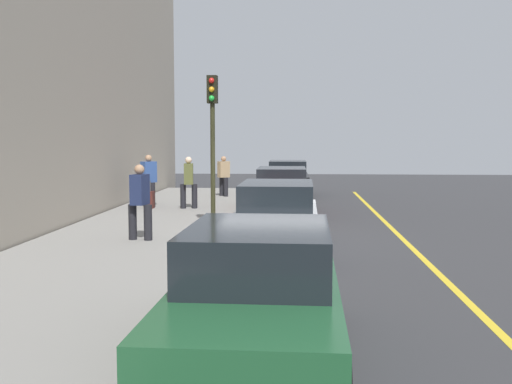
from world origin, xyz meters
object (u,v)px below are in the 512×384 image
object	(u,v)px
parked_car_black	(288,178)
parked_car_red	(282,190)
pedestrian_olive_coat	(189,181)
traffic_light_pole	(213,125)
pedestrian_blue_coat	(149,179)
parked_car_white	(277,216)
rolling_suitcase	(150,200)
pedestrian_navy_coat	(140,200)
parked_car_green	(258,294)
pedestrian_tan_coat	(224,175)

from	to	relation	value
parked_car_black	parked_car_red	bearing A→B (deg)	-0.83
parked_car_red	pedestrian_olive_coat	world-z (taller)	pedestrian_olive_coat
traffic_light_pole	parked_car_red	bearing A→B (deg)	161.65
pedestrian_blue_coat	parked_car_white	bearing A→B (deg)	33.54
parked_car_white	rolling_suitcase	bearing A→B (deg)	-145.56
parked_car_black	rolling_suitcase	xyz separation A→B (m)	(6.74, -4.51, -0.32)
parked_car_white	traffic_light_pole	xyz separation A→B (m)	(-1.93, -1.71, 2.08)
pedestrian_olive_coat	traffic_light_pole	bearing A→B (deg)	17.52
parked_car_black	pedestrian_navy_coat	bearing A→B (deg)	-13.74
rolling_suitcase	pedestrian_blue_coat	bearing A→B (deg)	-161.17
pedestrian_olive_coat	parked_car_green	bearing A→B (deg)	13.42
parked_car_white	parked_car_green	size ratio (longest dim) A/B	1.08
parked_car_white	pedestrian_tan_coat	xyz separation A→B (m)	(-11.02, -2.55, 0.26)
traffic_light_pole	rolling_suitcase	distance (m)	5.90
parked_car_white	traffic_light_pole	world-z (taller)	traffic_light_pole
parked_car_black	pedestrian_olive_coat	bearing A→B (deg)	-25.67
pedestrian_blue_coat	rolling_suitcase	world-z (taller)	pedestrian_blue_coat
parked_car_green	traffic_light_pole	size ratio (longest dim) A/B	1.13
pedestrian_navy_coat	rolling_suitcase	xyz separation A→B (m)	(-6.34, -1.31, -0.65)
parked_car_green	pedestrian_tan_coat	xyz separation A→B (m)	(-17.89, -2.57, 0.26)
pedestrian_tan_coat	parked_car_green	bearing A→B (deg)	8.18
pedestrian_olive_coat	parked_car_black	bearing A→B (deg)	154.33
parked_car_black	pedestrian_navy_coat	world-z (taller)	pedestrian_navy_coat
parked_car_black	traffic_light_pole	xyz separation A→B (m)	(11.36, -1.73, 2.09)
parked_car_red	rolling_suitcase	bearing A→B (deg)	-85.79
parked_car_black	parked_car_white	world-z (taller)	same
parked_car_red	pedestrian_tan_coat	bearing A→B (deg)	-149.16
parked_car_white	pedestrian_navy_coat	bearing A→B (deg)	-93.88
parked_car_black	parked_car_green	xyz separation A→B (m)	(20.16, 0.01, 0.00)
parked_car_red	parked_car_green	distance (m)	13.75
pedestrian_tan_coat	pedestrian_olive_coat	size ratio (longest dim) A/B	0.94
parked_car_white	pedestrian_navy_coat	distance (m)	3.20
pedestrian_navy_coat	parked_car_red	bearing A→B (deg)	155.02
parked_car_white	pedestrian_blue_coat	bearing A→B (deg)	-146.46
pedestrian_blue_coat	pedestrian_navy_coat	bearing A→B (deg)	12.22
parked_car_red	traffic_light_pole	world-z (taller)	traffic_light_pole
parked_car_white	parked_car_red	bearing A→B (deg)	-179.38
parked_car_white	pedestrian_tan_coat	world-z (taller)	pedestrian_tan_coat
parked_car_green	pedestrian_navy_coat	xyz separation A→B (m)	(-7.08, -3.20, 0.33)
pedestrian_olive_coat	rolling_suitcase	size ratio (longest dim) A/B	1.86
parked_car_black	pedestrian_blue_coat	distance (m)	7.83
pedestrian_tan_coat	parked_car_red	bearing A→B (deg)	30.84
parked_car_red	pedestrian_navy_coat	bearing A→B (deg)	-24.98
parked_car_black	rolling_suitcase	size ratio (longest dim) A/B	4.49
parked_car_black	parked_car_red	world-z (taller)	same
pedestrian_navy_coat	pedestrian_olive_coat	distance (m)	6.40
parked_car_green	pedestrian_blue_coat	distance (m)	14.66
pedestrian_blue_coat	pedestrian_olive_coat	distance (m)	1.52
pedestrian_tan_coat	parked_car_black	bearing A→B (deg)	131.58
parked_car_green	pedestrian_olive_coat	world-z (taller)	pedestrian_olive_coat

